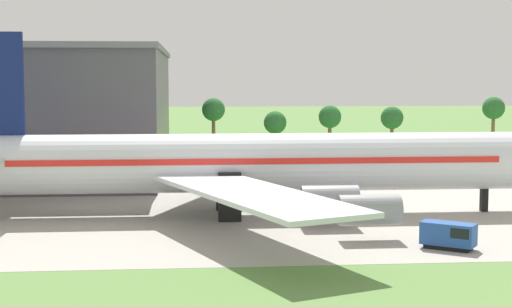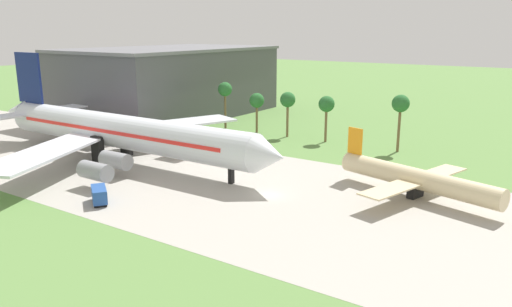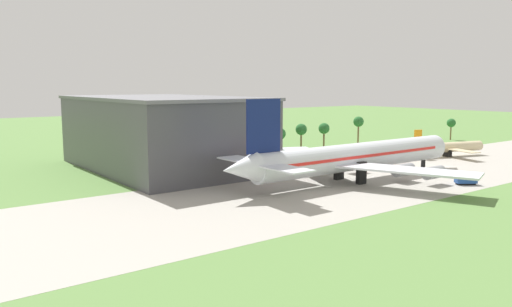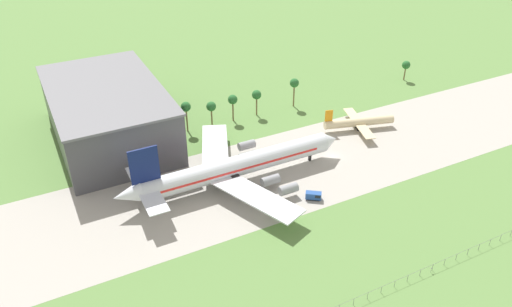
{
  "view_description": "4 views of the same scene",
  "coord_description": "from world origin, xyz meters",
  "px_view_note": "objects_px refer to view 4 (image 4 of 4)",
  "views": [
    {
      "loc": [
        -41.48,
        -83.6,
        15.4
      ],
      "look_at": [
        -34.24,
        1.5,
        6.83
      ],
      "focal_mm": 55.0,
      "sensor_mm": 36.0,
      "label": 1
    },
    {
      "loc": [
        39.04,
        -61.71,
        24.96
      ],
      "look_at": [
        -3.4,
        1.5,
        5.83
      ],
      "focal_mm": 35.0,
      "sensor_mm": 36.0,
      "label": 2
    },
    {
      "loc": [
        -124.75,
        -77.86,
        22.73
      ],
      "look_at": [
        -65.07,
        1.5,
        9.04
      ],
      "focal_mm": 35.0,
      "sensor_mm": 36.0,
      "label": 3
    },
    {
      "loc": [
        -87.54,
        -114.85,
        90.78
      ],
      "look_at": [
        -26.66,
        5.0,
        6.0
      ],
      "focal_mm": 35.0,
      "sensor_mm": 36.0,
      "label": 4
    }
  ],
  "objects_px": {
    "jet_airliner": "(235,167)",
    "no_stopping_sign": "(431,269)",
    "regional_aircraft": "(359,122)",
    "terminal_building": "(108,114)",
    "baggage_tug": "(314,196)"
  },
  "relations": [
    {
      "from": "jet_airliner",
      "to": "no_stopping_sign",
      "type": "distance_m",
      "value": 62.99
    },
    {
      "from": "regional_aircraft",
      "to": "terminal_building",
      "type": "bearing_deg",
      "value": 157.11
    },
    {
      "from": "baggage_tug",
      "to": "no_stopping_sign",
      "type": "height_order",
      "value": "baggage_tug"
    },
    {
      "from": "jet_airliner",
      "to": "regional_aircraft",
      "type": "height_order",
      "value": "jet_airliner"
    },
    {
      "from": "jet_airliner",
      "to": "regional_aircraft",
      "type": "distance_m",
      "value": 55.47
    },
    {
      "from": "jet_airliner",
      "to": "no_stopping_sign",
      "type": "bearing_deg",
      "value": -64.75
    },
    {
      "from": "jet_airliner",
      "to": "terminal_building",
      "type": "distance_m",
      "value": 53.05
    },
    {
      "from": "jet_airliner",
      "to": "baggage_tug",
      "type": "bearing_deg",
      "value": -47.52
    },
    {
      "from": "terminal_building",
      "to": "no_stopping_sign",
      "type": "bearing_deg",
      "value": -61.65
    },
    {
      "from": "jet_airliner",
      "to": "no_stopping_sign",
      "type": "relative_size",
      "value": 44.53
    },
    {
      "from": "baggage_tug",
      "to": "terminal_building",
      "type": "relative_size",
      "value": 0.08
    },
    {
      "from": "terminal_building",
      "to": "jet_airliner",
      "type": "bearing_deg",
      "value": -57.96
    },
    {
      "from": "regional_aircraft",
      "to": "terminal_building",
      "type": "height_order",
      "value": "terminal_building"
    },
    {
      "from": "jet_airliner",
      "to": "baggage_tug",
      "type": "height_order",
      "value": "jet_airliner"
    },
    {
      "from": "baggage_tug",
      "to": "no_stopping_sign",
      "type": "distance_m",
      "value": 39.47
    }
  ]
}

